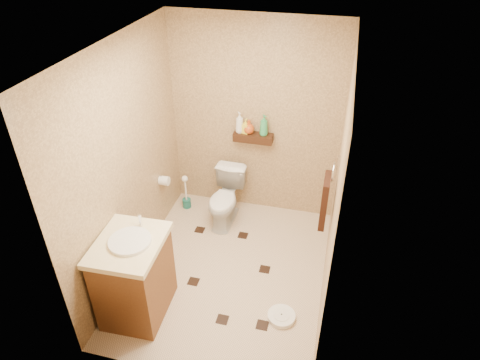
# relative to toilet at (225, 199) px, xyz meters

# --- Properties ---
(ground) EXTENTS (2.50, 2.50, 0.00)m
(ground) POSITION_rel_toilet_xyz_m (0.26, -0.83, -0.33)
(ground) COLOR beige
(ground) RESTS_ON ground
(wall_back) EXTENTS (2.00, 0.04, 2.40)m
(wall_back) POSITION_rel_toilet_xyz_m (0.26, 0.42, 0.87)
(wall_back) COLOR tan
(wall_back) RESTS_ON ground
(wall_front) EXTENTS (2.00, 0.04, 2.40)m
(wall_front) POSITION_rel_toilet_xyz_m (0.26, -2.08, 0.87)
(wall_front) COLOR tan
(wall_front) RESTS_ON ground
(wall_left) EXTENTS (0.04, 2.50, 2.40)m
(wall_left) POSITION_rel_toilet_xyz_m (-0.74, -0.83, 0.87)
(wall_left) COLOR tan
(wall_left) RESTS_ON ground
(wall_right) EXTENTS (0.04, 2.50, 2.40)m
(wall_right) POSITION_rel_toilet_xyz_m (1.26, -0.83, 0.87)
(wall_right) COLOR tan
(wall_right) RESTS_ON ground
(ceiling) EXTENTS (2.00, 2.50, 0.02)m
(ceiling) POSITION_rel_toilet_xyz_m (0.26, -0.83, 2.07)
(ceiling) COLOR white
(ceiling) RESTS_ON wall_back
(wall_shelf) EXTENTS (0.46, 0.14, 0.10)m
(wall_shelf) POSITION_rel_toilet_xyz_m (0.26, 0.34, 0.69)
(wall_shelf) COLOR #391A0F
(wall_shelf) RESTS_ON wall_back
(floor_accents) EXTENTS (1.12, 1.34, 0.01)m
(floor_accents) POSITION_rel_toilet_xyz_m (0.29, -0.86, -0.33)
(floor_accents) COLOR black
(floor_accents) RESTS_ON ground
(toilet) EXTENTS (0.38, 0.66, 0.66)m
(toilet) POSITION_rel_toilet_xyz_m (0.00, 0.00, 0.00)
(toilet) COLOR white
(toilet) RESTS_ON ground
(vanity) EXTENTS (0.60, 0.72, 0.99)m
(vanity) POSITION_rel_toilet_xyz_m (-0.44, -1.52, 0.11)
(vanity) COLOR brown
(vanity) RESTS_ON ground
(bathroom_scale) EXTENTS (0.28, 0.28, 0.05)m
(bathroom_scale) POSITION_rel_toilet_xyz_m (0.91, -1.30, -0.31)
(bathroom_scale) COLOR white
(bathroom_scale) RESTS_ON ground
(toilet_brush) EXTENTS (0.11, 0.11, 0.47)m
(toilet_brush) POSITION_rel_toilet_xyz_m (-0.56, 0.15, -0.16)
(toilet_brush) COLOR #186058
(toilet_brush) RESTS_ON ground
(towel_ring) EXTENTS (0.12, 0.30, 0.76)m
(towel_ring) POSITION_rel_toilet_xyz_m (1.17, -0.58, 0.61)
(towel_ring) COLOR silver
(towel_ring) RESTS_ON wall_right
(toilet_paper) EXTENTS (0.12, 0.11, 0.12)m
(toilet_paper) POSITION_rel_toilet_xyz_m (-0.68, -0.18, 0.27)
(toilet_paper) COLOR white
(toilet_paper) RESTS_ON wall_left
(bottle_a) EXTENTS (0.13, 0.13, 0.25)m
(bottle_a) POSITION_rel_toilet_xyz_m (0.09, 0.34, 0.86)
(bottle_a) COLOR silver
(bottle_a) RESTS_ON wall_shelf
(bottle_b) EXTENTS (0.09, 0.09, 0.17)m
(bottle_b) POSITION_rel_toilet_xyz_m (0.17, 0.34, 0.82)
(bottle_b) COLOR yellow
(bottle_b) RESTS_ON wall_shelf
(bottle_c) EXTENTS (0.17, 0.17, 0.16)m
(bottle_c) POSITION_rel_toilet_xyz_m (0.20, 0.34, 0.82)
(bottle_c) COLOR #B84515
(bottle_c) RESTS_ON wall_shelf
(bottle_d) EXTENTS (0.14, 0.14, 0.25)m
(bottle_d) POSITION_rel_toilet_xyz_m (0.38, 0.34, 0.86)
(bottle_d) COLOR #329757
(bottle_d) RESTS_ON wall_shelf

